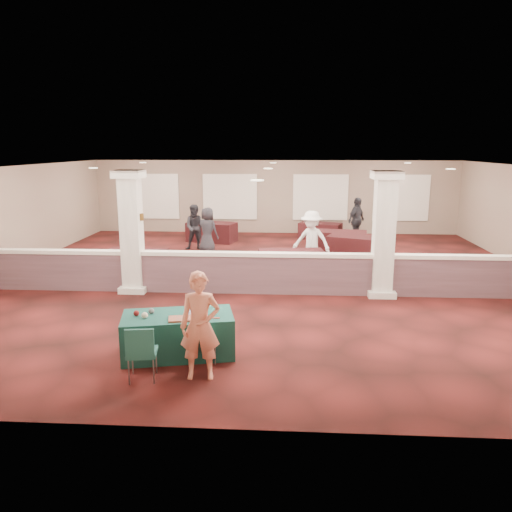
# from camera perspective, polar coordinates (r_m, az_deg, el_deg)

# --- Properties ---
(ground) EXTENTS (16.00, 16.00, 0.00)m
(ground) POSITION_cam_1_polar(r_m,az_deg,el_deg) (14.63, 1.32, -2.59)
(ground) COLOR #4E1513
(ground) RESTS_ON ground
(wall_back) EXTENTS (16.00, 0.04, 3.20)m
(wall_back) POSITION_cam_1_polar(r_m,az_deg,el_deg) (22.24, 2.18, 6.76)
(wall_back) COLOR #856B5C
(wall_back) RESTS_ON ground
(wall_front) EXTENTS (16.00, 0.04, 3.20)m
(wall_front) POSITION_cam_1_polar(r_m,az_deg,el_deg) (6.52, -1.48, -7.17)
(wall_front) COLOR #856B5C
(wall_front) RESTS_ON ground
(ceiling) EXTENTS (16.00, 16.00, 0.02)m
(ceiling) POSITION_cam_1_polar(r_m,az_deg,el_deg) (14.14, 1.38, 10.03)
(ceiling) COLOR white
(ceiling) RESTS_ON wall_back
(partition_wall) EXTENTS (15.60, 0.28, 1.10)m
(partition_wall) POSITION_cam_1_polar(r_m,az_deg,el_deg) (13.04, 1.06, -1.89)
(partition_wall) COLOR #4D343A
(partition_wall) RESTS_ON ground
(column_left) EXTENTS (0.72, 0.72, 3.20)m
(column_left) POSITION_cam_1_polar(r_m,az_deg,el_deg) (13.43, -14.03, 2.83)
(column_left) COLOR beige
(column_left) RESTS_ON ground
(column_right) EXTENTS (0.72, 0.72, 3.20)m
(column_right) POSITION_cam_1_polar(r_m,az_deg,el_deg) (13.04, 14.39, 2.53)
(column_right) COLOR beige
(column_right) RESTS_ON ground
(sconce_left) EXTENTS (0.12, 0.12, 0.18)m
(sconce_left) POSITION_cam_1_polar(r_m,az_deg,el_deg) (13.46, -15.25, 4.35)
(sconce_left) COLOR brown
(sconce_left) RESTS_ON column_left
(sconce_right) EXTENTS (0.12, 0.12, 0.18)m
(sconce_right) POSITION_cam_1_polar(r_m,az_deg,el_deg) (13.29, -12.96, 4.37)
(sconce_right) COLOR brown
(sconce_right) RESTS_ON column_left
(near_table) EXTENTS (2.18, 1.41, 0.77)m
(near_table) POSITION_cam_1_polar(r_m,az_deg,el_deg) (9.43, -8.87, -8.88)
(near_table) COLOR #103D3C
(near_table) RESTS_ON ground
(conf_chair_main) EXTENTS (0.47, 0.48, 0.87)m
(conf_chair_main) POSITION_cam_1_polar(r_m,az_deg,el_deg) (8.70, -6.31, -9.75)
(conf_chair_main) COLOR #1C5249
(conf_chair_main) RESTS_ON ground
(conf_chair_side) EXTENTS (0.55, 0.55, 0.96)m
(conf_chair_side) POSITION_cam_1_polar(r_m,az_deg,el_deg) (8.45, -12.99, -10.34)
(conf_chair_side) COLOR #1C5249
(conf_chair_side) RESTS_ON ground
(woman) EXTENTS (0.69, 0.49, 1.82)m
(woman) POSITION_cam_1_polar(r_m,az_deg,el_deg) (8.30, -6.41, -7.95)
(woman) COLOR #DA805E
(woman) RESTS_ON ground
(far_table_front_left) EXTENTS (1.88, 1.05, 0.73)m
(far_table_front_left) POSITION_cam_1_polar(r_m,az_deg,el_deg) (15.50, -13.56, -0.69)
(far_table_front_left) COLOR black
(far_table_front_left) RESTS_ON ground
(far_table_front_center) EXTENTS (2.01, 1.18, 0.77)m
(far_table_front_center) POSITION_cam_1_polar(r_m,az_deg,el_deg) (14.82, 4.06, -0.89)
(far_table_front_center) COLOR black
(far_table_front_center) RESTS_ON ground
(far_table_front_right) EXTENTS (2.23, 1.66, 0.81)m
(far_table_front_right) POSITION_cam_1_polar(r_m,az_deg,el_deg) (17.31, 11.58, 0.89)
(far_table_front_right) COLOR black
(far_table_front_right) RESTS_ON ground
(far_table_back_left) EXTENTS (2.11, 1.43, 0.78)m
(far_table_back_left) POSITION_cam_1_polar(r_m,az_deg,el_deg) (20.37, -5.07, 2.76)
(far_table_back_left) COLOR black
(far_table_back_left) RESTS_ON ground
(far_table_back_center) EXTENTS (1.88, 1.37, 0.69)m
(far_table_back_center) POSITION_cam_1_polar(r_m,az_deg,el_deg) (20.95, 7.34, 2.85)
(far_table_back_center) COLOR black
(far_table_back_center) RESTS_ON ground
(far_table_back_right) EXTENTS (2.00, 1.20, 0.76)m
(far_table_back_right) POSITION_cam_1_polar(r_m,az_deg,el_deg) (18.53, 9.58, 1.65)
(far_table_back_right) COLOR black
(far_table_back_right) RESTS_ON ground
(attendee_a) EXTENTS (0.84, 0.51, 1.70)m
(attendee_a) POSITION_cam_1_polar(r_m,az_deg,el_deg) (18.67, -6.92, 3.26)
(attendee_a) COLOR black
(attendee_a) RESTS_ON ground
(attendee_b) EXTENTS (1.31, 0.95, 1.86)m
(attendee_b) POSITION_cam_1_polar(r_m,az_deg,el_deg) (15.54, 6.35, 1.74)
(attendee_b) COLOR silver
(attendee_b) RESTS_ON ground
(attendee_c) EXTENTS (1.07, 1.16, 1.84)m
(attendee_c) POSITION_cam_1_polar(r_m,az_deg,el_deg) (20.16, 11.41, 3.98)
(attendee_c) COLOR black
(attendee_c) RESTS_ON ground
(attendee_d) EXTENTS (0.92, 0.72, 1.65)m
(attendee_d) POSITION_cam_1_polar(r_m,az_deg,el_deg) (18.10, -5.57, 2.94)
(attendee_d) COLOR black
(attendee_d) RESTS_ON ground
(laptop_base) EXTENTS (0.39, 0.31, 0.02)m
(laptop_base) POSITION_cam_1_polar(r_m,az_deg,el_deg) (9.25, -6.98, -6.65)
(laptop_base) COLOR #BBBCC0
(laptop_base) RESTS_ON near_table
(laptop_screen) EXTENTS (0.34, 0.09, 0.23)m
(laptop_screen) POSITION_cam_1_polar(r_m,az_deg,el_deg) (9.33, -7.03, -5.68)
(laptop_screen) COLOR #BBBCC0
(laptop_screen) RESTS_ON near_table
(screen_glow) EXTENTS (0.31, 0.07, 0.20)m
(screen_glow) POSITION_cam_1_polar(r_m,az_deg,el_deg) (9.32, -7.02, -5.78)
(screen_glow) COLOR silver
(screen_glow) RESTS_ON near_table
(knitting) EXTENTS (0.48, 0.40, 0.03)m
(knitting) POSITION_cam_1_polar(r_m,az_deg,el_deg) (9.05, -8.62, -7.10)
(knitting) COLOR #C0471E
(knitting) RESTS_ON near_table
(yarn_cream) EXTENTS (0.12, 0.12, 0.12)m
(yarn_cream) POSITION_cam_1_polar(r_m,az_deg,el_deg) (9.21, -12.61, -6.64)
(yarn_cream) COLOR beige
(yarn_cream) RESTS_ON near_table
(yarn_red) EXTENTS (0.11, 0.11, 0.11)m
(yarn_red) POSITION_cam_1_polar(r_m,az_deg,el_deg) (9.37, -13.52, -6.38)
(yarn_red) COLOR #5E1213
(yarn_red) RESTS_ON near_table
(yarn_grey) EXTENTS (0.11, 0.11, 0.11)m
(yarn_grey) POSITION_cam_1_polar(r_m,az_deg,el_deg) (9.42, -11.87, -6.18)
(yarn_grey) COLOR #535258
(yarn_grey) RESTS_ON near_table
(scissors) EXTENTS (0.13, 0.06, 0.01)m
(scissors) POSITION_cam_1_polar(r_m,az_deg,el_deg) (9.04, -4.57, -7.08)
(scissors) COLOR #AF1F12
(scissors) RESTS_ON near_table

